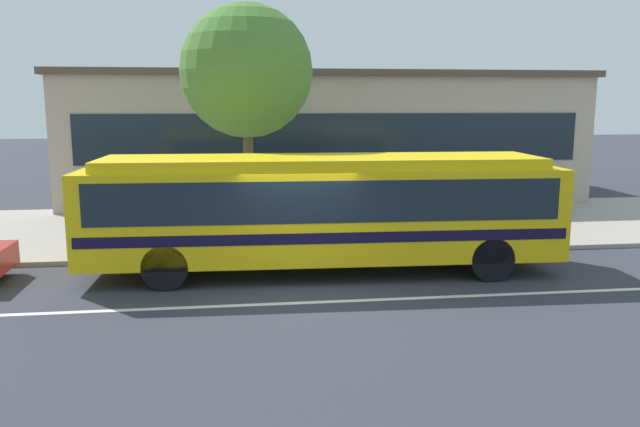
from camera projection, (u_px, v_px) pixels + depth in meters
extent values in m
plane|color=#33343E|center=(300.00, 291.00, 13.46)|extent=(120.00, 120.00, 0.00)
cube|color=#A0958B|center=(279.00, 226.00, 20.14)|extent=(60.00, 8.00, 0.12)
cube|color=silver|center=(304.00, 303.00, 12.68)|extent=(56.00, 0.16, 0.01)
cube|color=yellow|center=(322.00, 211.00, 14.76)|extent=(11.01, 2.91, 2.08)
cube|color=yellow|center=(322.00, 162.00, 14.55)|extent=(10.12, 2.58, 0.24)
cube|color=#19232D|center=(322.00, 194.00, 14.68)|extent=(10.35, 2.92, 0.91)
cube|color=black|center=(322.00, 227.00, 14.82)|extent=(10.79, 2.93, 0.24)
cube|color=#19232D|center=(545.00, 191.00, 15.20)|extent=(0.20, 2.25, 1.00)
cylinder|color=black|center=(460.00, 238.00, 16.39)|extent=(1.01, 0.31, 1.00)
cylinder|color=black|center=(491.00, 259.00, 14.17)|extent=(1.01, 0.31, 1.00)
cylinder|color=black|center=(178.00, 244.00, 15.70)|extent=(1.01, 0.31, 1.00)
cylinder|color=black|center=(165.00, 267.00, 13.48)|extent=(1.01, 0.31, 1.00)
cylinder|color=#1C2B47|center=(419.00, 225.00, 17.95)|extent=(0.14, 0.14, 0.82)
cylinder|color=#1C2B47|center=(424.00, 225.00, 17.93)|extent=(0.14, 0.14, 0.82)
cylinder|color=#46964D|center=(422.00, 200.00, 17.81)|extent=(0.42, 0.42, 0.65)
sphere|color=tan|center=(423.00, 185.00, 17.73)|extent=(0.21, 0.21, 0.21)
cylinder|color=#67625A|center=(451.00, 224.00, 18.17)|extent=(0.14, 0.14, 0.82)
cylinder|color=#67625A|center=(445.00, 223.00, 18.19)|extent=(0.14, 0.14, 0.82)
cylinder|color=gold|center=(449.00, 198.00, 18.05)|extent=(0.42, 0.42, 0.65)
sphere|color=tan|center=(450.00, 183.00, 17.98)|extent=(0.23, 0.23, 0.23)
cylinder|color=gray|center=(430.00, 206.00, 16.95)|extent=(0.08, 0.08, 2.23)
cube|color=yellow|center=(431.00, 172.00, 16.79)|extent=(0.05, 0.44, 0.56)
cylinder|color=brown|center=(249.00, 177.00, 18.42)|extent=(0.29, 0.29, 3.41)
sphere|color=#4E8234|center=(247.00, 71.00, 17.89)|extent=(3.78, 3.78, 3.78)
cube|color=#B0A18E|center=(320.00, 138.00, 26.99)|extent=(19.92, 8.57, 4.90)
cube|color=#19232D|center=(336.00, 138.00, 22.74)|extent=(18.33, 0.04, 1.77)
cube|color=brown|center=(320.00, 77.00, 26.54)|extent=(20.32, 8.97, 0.24)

